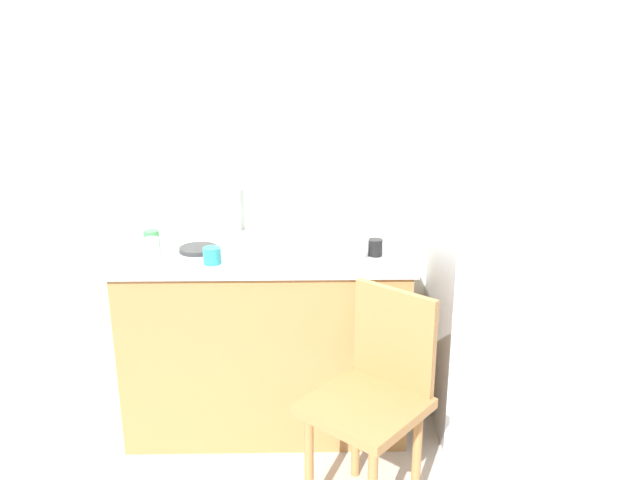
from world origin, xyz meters
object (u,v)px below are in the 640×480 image
object	(u,v)px
refrigerator	(500,283)
dish_tray	(332,248)
chair	(374,393)
cup_green	(152,239)
hotplate	(198,249)
cup_black	(375,247)
cup_white	(152,247)
cup_teal	(212,256)

from	to	relation	value
refrigerator	dish_tray	bearing A→B (deg)	-174.06
chair	cup_green	size ratio (longest dim) A/B	11.72
dish_tray	hotplate	distance (m)	0.60
dish_tray	cup_black	world-z (taller)	cup_black
cup_black	dish_tray	bearing A→B (deg)	170.62
refrigerator	cup_black	distance (m)	0.65
refrigerator	chair	distance (m)	0.92
cup_white	cup_teal	distance (m)	0.30
chair	cup_white	xyz separation A→B (m)	(-0.94, 0.52, 0.43)
chair	cup_black	distance (m)	0.66
hotplate	cup_black	bearing A→B (deg)	-5.36
cup_white	refrigerator	bearing A→B (deg)	3.29
dish_tray	cup_white	world-z (taller)	cup_white
cup_green	chair	bearing A→B (deg)	-33.52
dish_tray	cup_green	size ratio (longest dim) A/B	3.69
chair	hotplate	distance (m)	1.02
dish_tray	cup_teal	distance (m)	0.53
refrigerator	chair	bearing A→B (deg)	-136.68
hotplate	dish_tray	bearing A→B (deg)	-4.06
refrigerator	hotplate	size ratio (longest dim) A/B	8.38
hotplate	cup_white	bearing A→B (deg)	-165.24
refrigerator	hotplate	world-z (taller)	refrigerator
refrigerator	cup_white	size ratio (longest dim) A/B	17.98
refrigerator	chair	xyz separation A→B (m)	(-0.65, -0.61, -0.21)
refrigerator	cup_teal	distance (m)	1.34
refrigerator	cup_green	world-z (taller)	refrigerator
cup_white	cup_teal	bearing A→B (deg)	-22.43
chair	cup_black	xyz separation A→B (m)	(0.04, 0.50, 0.43)
cup_green	cup_black	xyz separation A→B (m)	(1.02, -0.15, -0.00)
chair	hotplate	world-z (taller)	hotplate
cup_black	refrigerator	bearing A→B (deg)	10.72
dish_tray	cup_teal	world-z (taller)	cup_teal
refrigerator	chair	size ratio (longest dim) A/B	1.60
cup_white	cup_black	distance (m)	0.99
dish_tray	cup_white	xyz separation A→B (m)	(-0.79, -0.01, 0.01)
chair	dish_tray	distance (m)	0.69
hotplate	cup_teal	xyz separation A→B (m)	(0.09, -0.17, 0.03)
hotplate	chair	bearing A→B (deg)	-37.44
cup_green	cup_teal	size ratio (longest dim) A/B	1.00
dish_tray	cup_black	xyz separation A→B (m)	(0.19, -0.03, 0.01)
cup_white	hotplate	bearing A→B (deg)	14.76
cup_green	cup_teal	bearing A→B (deg)	-37.40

